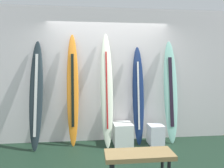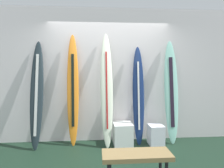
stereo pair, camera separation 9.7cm
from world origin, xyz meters
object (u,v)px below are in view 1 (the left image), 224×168
object	(u,v)px
surfboard_sunset	(73,91)
surfboard_navy	(138,96)
surfboard_ivory	(107,90)
bench	(139,157)
display_block_center	(156,134)
display_block_left	(123,134)
surfboard_seafoam	(171,92)
surfboard_charcoal	(36,95)

from	to	relation	value
surfboard_sunset	surfboard_navy	xyz separation A→B (m)	(1.33, -0.03, -0.11)
surfboard_ivory	bench	bearing A→B (deg)	-76.86
surfboard_navy	display_block_center	distance (m)	0.87
surfboard_navy	bench	xyz separation A→B (m)	(-0.33, -1.44, -0.59)
display_block_left	surfboard_seafoam	bearing A→B (deg)	3.33
surfboard_charcoal	surfboard_ivory	world-z (taller)	surfboard_ivory
surfboard_navy	display_block_left	size ratio (longest dim) A/B	4.60
surfboard_charcoal	surfboard_navy	xyz separation A→B (m)	(2.02, 0.04, -0.05)
surfboard_navy	surfboard_seafoam	size ratio (longest dim) A/B	0.94
surfboard_seafoam	surfboard_sunset	bearing A→B (deg)	179.46
surfboard_ivory	display_block_center	distance (m)	1.37
surfboard_ivory	surfboard_seafoam	distance (m)	1.35
surfboard_ivory	surfboard_seafoam	world-z (taller)	surfboard_ivory
surfboard_navy	display_block_left	distance (m)	0.84
surfboard_charcoal	surfboard_seafoam	world-z (taller)	surfboard_seafoam
surfboard_charcoal	surfboard_seafoam	bearing A→B (deg)	1.19
surfboard_sunset	surfboard_navy	size ratio (longest dim) A/B	1.12
surfboard_sunset	surfboard_seafoam	size ratio (longest dim) A/B	1.05
bench	surfboard_ivory	bearing A→B (deg)	103.14
surfboard_ivory	display_block_center	size ratio (longest dim) A/B	5.65
display_block_center	surfboard_seafoam	bearing A→B (deg)	19.61
surfboard_navy	display_block_left	world-z (taller)	surfboard_navy
surfboard_sunset	surfboard_navy	bearing A→B (deg)	-1.45
display_block_left	surfboard_sunset	bearing A→B (deg)	175.52
surfboard_navy	surfboard_ivory	bearing A→B (deg)	-176.47
surfboard_charcoal	surfboard_navy	distance (m)	2.02
surfboard_charcoal	display_block_center	distance (m)	2.51
surfboard_charcoal	display_block_left	xyz separation A→B (m)	(1.69, -0.00, -0.82)
surfboard_charcoal	surfboard_navy	size ratio (longest dim) A/B	1.05
surfboard_seafoam	bench	distance (m)	1.90
surfboard_charcoal	display_block_center	size ratio (longest dim) A/B	5.25
surfboard_sunset	surfboard_navy	world-z (taller)	surfboard_sunset
surfboard_navy	bench	bearing A→B (deg)	-102.77
surfboard_charcoal	surfboard_ivory	size ratio (longest dim) A/B	0.93
display_block_left	display_block_center	size ratio (longest dim) A/B	1.09
bench	display_block_center	bearing A→B (deg)	63.10
surfboard_ivory	surfboard_navy	distance (m)	0.67
surfboard_navy	surfboard_seafoam	distance (m)	0.70
surfboard_ivory	surfboard_navy	xyz separation A→B (m)	(0.65, 0.04, -0.14)
surfboard_seafoam	display_block_left	world-z (taller)	surfboard_seafoam
surfboard_sunset	surfboard_ivory	world-z (taller)	surfboard_ivory
surfboard_sunset	bench	world-z (taller)	surfboard_sunset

